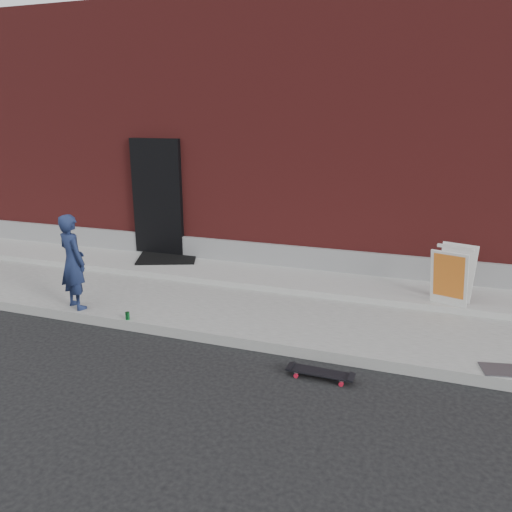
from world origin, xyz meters
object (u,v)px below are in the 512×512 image
at_px(skateboard, 320,373).
at_px(soda_can, 128,316).
at_px(child, 73,262).
at_px(pizza_sign, 452,275).

height_order(skateboard, soda_can, soda_can).
distance_m(child, pizza_sign, 5.61).
xyz_separation_m(skateboard, soda_can, (-2.89, 0.45, 0.14)).
bearing_deg(skateboard, soda_can, 171.11).
xyz_separation_m(child, skateboard, (3.88, -0.61, -0.80)).
relative_size(pizza_sign, soda_can, 7.75).
relative_size(child, skateboard, 1.85).
height_order(pizza_sign, soda_can, pizza_sign).
bearing_deg(child, pizza_sign, -137.25).
distance_m(skateboard, pizza_sign, 2.85).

